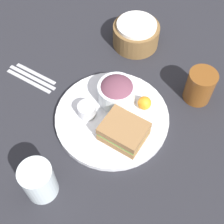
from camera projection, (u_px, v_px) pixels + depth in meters
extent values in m
plane|color=#232328|center=(112.00, 119.00, 0.92)|extent=(4.00, 4.00, 0.00)
cylinder|color=silver|center=(112.00, 117.00, 0.91)|extent=(0.33, 0.33, 0.02)
cube|color=olive|center=(124.00, 134.00, 0.85)|extent=(0.13, 0.12, 0.02)
cube|color=#6BB24C|center=(124.00, 131.00, 0.84)|extent=(0.13, 0.11, 0.01)
cube|color=olive|center=(124.00, 128.00, 0.83)|extent=(0.13, 0.12, 0.02)
cylinder|color=white|center=(117.00, 93.00, 0.91)|extent=(0.11, 0.11, 0.06)
ellipsoid|color=brown|center=(117.00, 89.00, 0.90)|extent=(0.10, 0.10, 0.06)
cylinder|color=#B7B7BC|center=(87.00, 110.00, 0.89)|extent=(0.05, 0.05, 0.04)
sphere|color=orange|center=(145.00, 103.00, 0.90)|extent=(0.04, 0.04, 0.04)
cylinder|color=brown|center=(200.00, 86.00, 0.92)|extent=(0.08, 0.08, 0.10)
cylinder|color=brown|center=(136.00, 35.00, 1.06)|extent=(0.16, 0.16, 0.08)
cylinder|color=white|center=(137.00, 25.00, 1.02)|extent=(0.13, 0.13, 0.01)
cube|color=#B2B2B7|center=(29.00, 81.00, 0.99)|extent=(0.17, 0.05, 0.01)
cube|color=#B2B2B7|center=(32.00, 77.00, 1.00)|extent=(0.18, 0.05, 0.01)
cube|color=#B2B2B7|center=(36.00, 74.00, 1.01)|extent=(0.15, 0.05, 0.01)
cylinder|color=silver|center=(39.00, 181.00, 0.75)|extent=(0.08, 0.08, 0.11)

